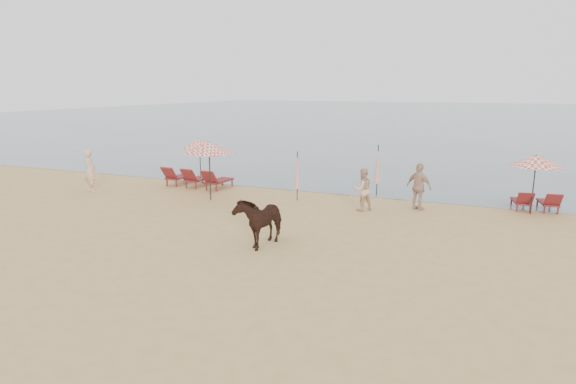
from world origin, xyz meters
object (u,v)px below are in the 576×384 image
at_px(umbrella_closed_left, 297,171).
at_px(beachgoer_right_b, 419,187).
at_px(lounger_cluster_right, 536,201).
at_px(umbrella_open_left_b, 199,143).
at_px(cow, 260,220).
at_px(umbrella_closed_right, 378,165).
at_px(beachgoer_right_a, 362,189).
at_px(beachgoer_left, 90,171).
at_px(lounger_cluster_left, 196,178).
at_px(umbrella_open_right, 536,161).
at_px(umbrella_open_left_a, 209,148).

relative_size(umbrella_closed_left, beachgoer_right_b, 1.13).
height_order(lounger_cluster_right, umbrella_open_left_b, umbrella_open_left_b).
height_order(umbrella_closed_left, cow, umbrella_closed_left).
relative_size(umbrella_open_left_b, umbrella_closed_right, 0.94).
xyz_separation_m(lounger_cluster_right, beachgoer_right_a, (-6.26, -2.50, 0.45)).
xyz_separation_m(cow, beachgoer_right_a, (1.86, 5.28, 0.05)).
bearing_deg(umbrella_closed_right, beachgoer_left, -161.00).
height_order(umbrella_open_left_b, umbrella_closed_left, umbrella_open_left_b).
xyz_separation_m(lounger_cluster_right, umbrella_open_left_b, (-15.95, 1.12, 1.46)).
distance_m(umbrella_open_left_b, umbrella_closed_right, 9.71).
xyz_separation_m(lounger_cluster_right, umbrella_closed_right, (-6.29, 0.29, 1.01)).
height_order(lounger_cluster_left, beachgoer_right_a, beachgoer_right_a).
xyz_separation_m(lounger_cluster_left, umbrella_closed_right, (8.42, 1.48, 0.93)).
relative_size(lounger_cluster_left, lounger_cluster_right, 1.80).
distance_m(lounger_cluster_right, cow, 11.25).
distance_m(umbrella_open_right, beachgoer_right_b, 4.32).
bearing_deg(beachgoer_left, beachgoer_right_b, -146.81).
relative_size(lounger_cluster_right, beachgoer_left, 0.89).
distance_m(lounger_cluster_right, beachgoer_right_a, 6.75).
bearing_deg(umbrella_open_right, beachgoer_right_a, -158.21).
distance_m(lounger_cluster_right, beachgoer_left, 19.00).
relative_size(lounger_cluster_left, umbrella_open_right, 1.38).
height_order(beachgoer_right_a, beachgoer_right_b, beachgoer_right_b).
distance_m(lounger_cluster_right, umbrella_closed_left, 9.45).
height_order(lounger_cluster_right, beachgoer_left, beachgoer_left).
distance_m(lounger_cluster_right, umbrella_closed_right, 6.37).
bearing_deg(lounger_cluster_right, umbrella_open_left_b, 167.43).
bearing_deg(umbrella_closed_right, umbrella_open_left_b, 175.09).
bearing_deg(umbrella_closed_left, umbrella_closed_right, 36.72).
bearing_deg(umbrella_open_right, beachgoer_left, -165.28).
relative_size(umbrella_open_left_a, umbrella_closed_right, 1.11).
height_order(lounger_cluster_left, umbrella_open_left_b, umbrella_open_left_b).
xyz_separation_m(umbrella_closed_left, beachgoer_right_b, (4.98, 0.28, -0.36)).
bearing_deg(umbrella_open_left_b, beachgoer_left, -128.67).
xyz_separation_m(lounger_cluster_left, umbrella_open_left_b, (-1.24, 2.32, 1.38)).
relative_size(umbrella_open_left_b, beachgoer_left, 1.09).
height_order(umbrella_closed_right, cow, umbrella_closed_right).
relative_size(lounger_cluster_right, umbrella_open_left_a, 0.70).
xyz_separation_m(lounger_cluster_left, umbrella_open_left_a, (2.07, -2.07, 1.78)).
distance_m(lounger_cluster_left, beachgoer_right_b, 10.49).
xyz_separation_m(beachgoer_left, beachgoer_right_a, (12.32, 1.44, -0.15)).
xyz_separation_m(umbrella_closed_right, beachgoer_left, (-12.29, -4.23, -0.41)).
distance_m(umbrella_closed_left, beachgoer_right_b, 5.00).
relative_size(umbrella_open_left_b, umbrella_open_right, 0.94).
xyz_separation_m(umbrella_open_left_b, umbrella_closed_left, (6.73, -3.02, -0.56)).
distance_m(umbrella_open_left_b, beachgoer_left, 5.76).
bearing_deg(umbrella_open_right, beachgoer_right_b, -161.56).
xyz_separation_m(umbrella_closed_left, beachgoer_right_a, (2.96, -0.61, -0.46)).
distance_m(lounger_cluster_right, umbrella_open_left_b, 16.06).
bearing_deg(beachgoer_right_a, umbrella_open_right, 154.32).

